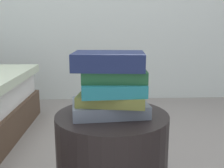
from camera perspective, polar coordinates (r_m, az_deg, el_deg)
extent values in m
cube|color=slate|center=(1.03, -0.53, -4.95)|extent=(0.29, 0.21, 0.05)
cube|color=olive|center=(1.00, 0.06, -2.96)|extent=(0.26, 0.20, 0.04)
cube|color=#1E727F|center=(0.99, 0.22, -0.66)|extent=(0.24, 0.21, 0.04)
cube|color=#1E512D|center=(0.99, 0.55, 1.82)|extent=(0.24, 0.17, 0.04)
cube|color=#19234C|center=(0.98, -0.69, 4.86)|extent=(0.27, 0.20, 0.06)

